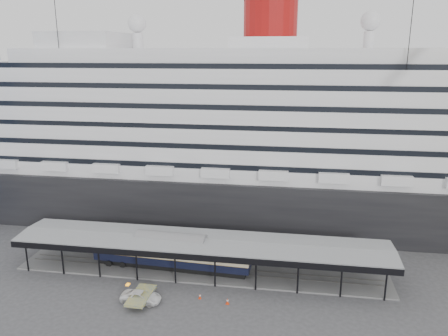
{
  "coord_description": "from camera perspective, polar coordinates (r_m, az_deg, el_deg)",
  "views": [
    {
      "loc": [
        12.89,
        -53.84,
        32.24
      ],
      "look_at": [
        3.06,
        8.0,
        15.58
      ],
      "focal_mm": 35.0,
      "sensor_mm": 36.0,
      "label": 1
    }
  ],
  "objects": [
    {
      "name": "platform_canopy",
      "position": [
        67.24,
        -3.04,
        -11.51
      ],
      "size": [
        56.0,
        9.18,
        5.3
      ],
      "color": "slate",
      "rests_on": "ground"
    },
    {
      "name": "cruise_ship",
      "position": [
        87.9,
        0.52,
        5.81
      ],
      "size": [
        130.0,
        30.0,
        43.9
      ],
      "color": "black",
      "rests_on": "ground"
    },
    {
      "name": "pullman_carriage",
      "position": [
        68.05,
        -6.91,
        -10.78
      ],
      "size": [
        24.5,
        4.44,
        23.93
      ],
      "rotation": [
        0.0,
        0.0,
        -0.05
      ],
      "color": "black",
      "rests_on": "ground"
    },
    {
      "name": "ground",
      "position": [
        64.07,
        -3.97,
        -15.35
      ],
      "size": [
        200.0,
        200.0,
        0.0
      ],
      "primitive_type": "plane",
      "color": "#3C3C3E",
      "rests_on": "ground"
    },
    {
      "name": "traffic_cone_left",
      "position": [
        64.12,
        -9.7,
        -15.15
      ],
      "size": [
        0.45,
        0.45,
        0.72
      ],
      "rotation": [
        0.0,
        0.0,
        -0.22
      ],
      "color": "#FB540D",
      "rests_on": "ground"
    },
    {
      "name": "traffic_cone_mid",
      "position": [
        60.23,
        0.45,
        -17.0
      ],
      "size": [
        0.51,
        0.51,
        0.84
      ],
      "rotation": [
        0.0,
        0.0,
        -0.19
      ],
      "color": "red",
      "rests_on": "ground"
    },
    {
      "name": "traffic_cone_right",
      "position": [
        61.46,
        -3.18,
        -16.36
      ],
      "size": [
        0.41,
        0.41,
        0.75
      ],
      "rotation": [
        0.0,
        0.0,
        0.07
      ],
      "color": "red",
      "rests_on": "ground"
    },
    {
      "name": "port_truck",
      "position": [
        61.48,
        -10.79,
        -16.21
      ],
      "size": [
        5.44,
        2.62,
        1.49
      ],
      "primitive_type": "imported",
      "rotation": [
        0.0,
        0.0,
        1.54
      ],
      "color": "white",
      "rests_on": "ground"
    }
  ]
}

